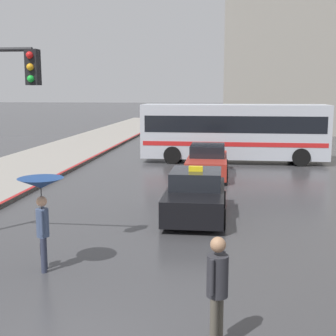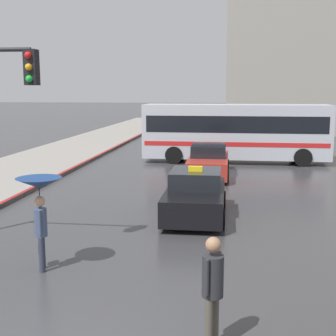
% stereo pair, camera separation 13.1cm
% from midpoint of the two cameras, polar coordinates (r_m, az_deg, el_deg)
% --- Properties ---
extents(taxi, '(1.91, 4.02, 1.64)m').
position_cam_midpoint_polar(taxi, '(14.89, 3.13, -3.41)').
color(taxi, black).
rests_on(taxi, ground_plane).
extents(sedan_red, '(1.91, 4.75, 1.45)m').
position_cam_midpoint_polar(sedan_red, '(22.10, 4.65, 0.77)').
color(sedan_red, '#A52D23').
rests_on(sedan_red, ground_plane).
extents(city_bus, '(10.23, 2.74, 3.22)m').
position_cam_midpoint_polar(city_bus, '(26.56, 7.86, 4.59)').
color(city_bus, '#B2B7C1').
rests_on(city_bus, ground_plane).
extents(pedestrian_with_umbrella, '(1.00, 1.00, 2.11)m').
position_cam_midpoint_polar(pedestrian_with_umbrella, '(10.59, -15.53, -3.41)').
color(pedestrian_with_umbrella, '#2D3347').
rests_on(pedestrian_with_umbrella, ground_plane).
extents(pedestrian_man, '(0.44, 0.47, 1.78)m').
position_cam_midpoint_polar(pedestrian_man, '(7.45, 5.53, -13.58)').
color(pedestrian_man, '#4C473D').
rests_on(pedestrian_man, ground_plane).
extents(building_tower_near, '(15.74, 13.13, 25.44)m').
position_cam_midpoint_polar(building_tower_near, '(50.32, 16.45, 19.05)').
color(building_tower_near, gray).
rests_on(building_tower_near, ground_plane).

